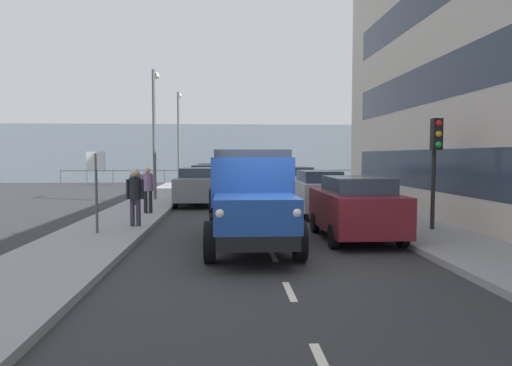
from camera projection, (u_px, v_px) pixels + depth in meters
name	position (u px, v px, depth m)	size (l,w,h in m)	color
ground_plane	(253.00, 211.00, 18.59)	(80.00, 80.00, 0.00)	#2D2D30
sidewalk_left	(363.00, 209.00, 18.88)	(2.52, 36.25, 0.15)	gray
sidewalk_right	(139.00, 210.00, 18.29)	(2.52, 36.25, 0.15)	gray
road_centreline_markings	(253.00, 212.00, 18.26)	(0.12, 32.51, 0.01)	silver
sea_horizon	(239.00, 153.00, 39.48)	(80.00, 0.80, 5.00)	#84939E
seawall_railing	(240.00, 173.00, 35.99)	(28.08, 0.08, 1.20)	#4C5156
truck_vintage_blue	(252.00, 201.00, 10.93)	(2.17, 5.64, 2.43)	black
car_maroon_kerbside_near	(355.00, 207.00, 12.25)	(1.92, 3.82, 1.72)	maroon
car_silver_kerbside_1	(318.00, 192.00, 17.32)	(1.78, 4.03, 1.72)	#B7BABF
car_white_kerbside_2	(295.00, 183.00, 23.28)	(1.87, 4.48, 1.72)	white
car_grey_oppositeside_0	(198.00, 185.00, 21.10)	(1.95, 4.54, 1.72)	slate
car_teal_oppositeside_1	(204.00, 179.00, 27.42)	(1.85, 4.57, 1.72)	#1E6670
car_navy_oppositeside_2	(209.00, 174.00, 34.08)	(1.93, 4.52, 1.72)	navy
pedestrian_near_railing	(135.00, 193.00, 13.66)	(0.53, 0.34, 1.71)	#383342
pedestrian_couple_b	(148.00, 186.00, 16.78)	(0.53, 0.34, 1.71)	black
pedestrian_couple_a	(136.00, 184.00, 19.54)	(0.53, 0.34, 1.59)	#383342
traffic_light_near	(436.00, 149.00, 12.91)	(0.28, 0.41, 3.20)	black
lamp_post_promenade	(155.00, 122.00, 22.16)	(0.32, 1.14, 6.33)	#59595B
lamp_post_far	(179.00, 130.00, 32.72)	(0.32, 1.14, 6.75)	#59595B
street_sign	(96.00, 178.00, 12.39)	(0.50, 0.07, 2.25)	#4C4C4C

